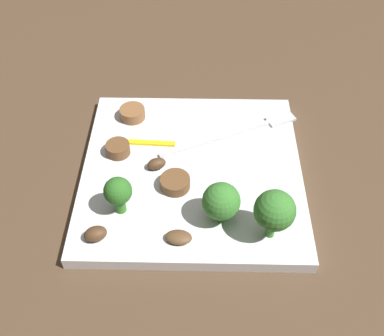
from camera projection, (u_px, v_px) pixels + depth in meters
The scene contains 14 objects.
ground_plane at pixel (192, 177), 0.55m from camera, with size 1.40×1.40×0.00m, color #4C3826.
plate at pixel (192, 172), 0.54m from camera, with size 0.25×0.25×0.01m, color white.
fork at pixel (239, 132), 0.57m from camera, with size 0.17×0.09×0.00m.
broccoli_floret_0 at pixel (221, 201), 0.47m from camera, with size 0.04×0.04×0.05m.
broccoli_floret_1 at pixel (118, 192), 0.47m from camera, with size 0.03×0.03×0.05m.
broccoli_floret_2 at pixel (275, 211), 0.44m from camera, with size 0.04×0.04×0.06m.
sausage_slice_0 at pixel (132, 113), 0.59m from camera, with size 0.03×0.03×0.01m, color brown.
sausage_slice_1 at pixel (175, 183), 0.51m from camera, with size 0.03×0.03×0.01m, color brown.
sausage_slice_2 at pixel (118, 149), 0.55m from camera, with size 0.03×0.03×0.01m, color brown.
mushroom_0 at pixel (95, 234), 0.47m from camera, with size 0.02×0.02×0.01m, color #4C331E.
mushroom_1 at pixel (157, 162), 0.53m from camera, with size 0.02×0.01×0.01m, color #4C331E.
mushroom_2 at pixel (179, 237), 0.47m from camera, with size 0.03×0.02×0.01m, color brown.
mushroom_4 at pixel (270, 198), 0.50m from camera, with size 0.02×0.02×0.01m, color #4C331E.
pepper_strip_1 at pixel (151, 143), 0.56m from camera, with size 0.06×0.01×0.00m, color yellow.
Camera 1 is at (0.01, -0.36, 0.41)m, focal length 44.09 mm.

